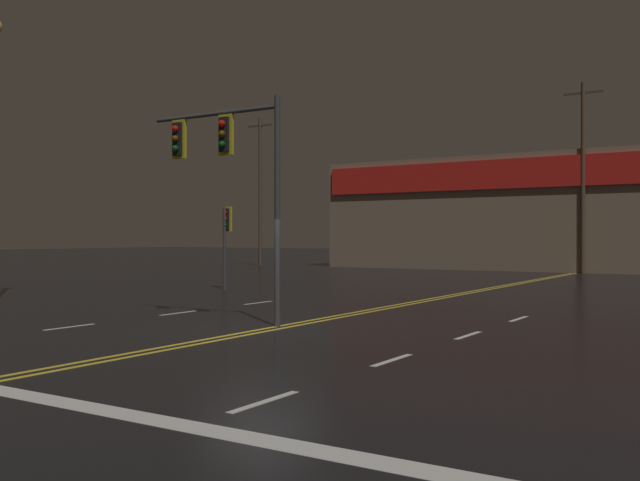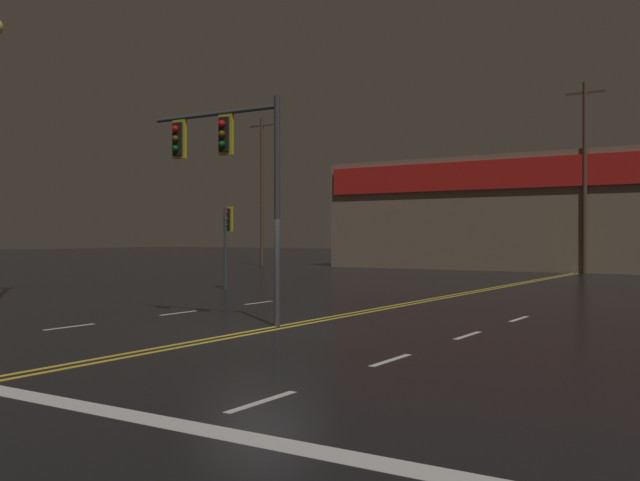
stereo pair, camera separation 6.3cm
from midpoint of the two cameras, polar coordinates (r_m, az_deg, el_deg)
The scene contains 6 objects.
ground_plane at distance 15.97m, azimuth -4.94°, elevation -7.23°, with size 200.00×200.00×0.00m, color black.
road_markings at distance 14.65m, azimuth -5.47°, elevation -7.90°, with size 12.36×60.00×0.01m.
traffic_signal_median at distance 17.68m, azimuth -7.77°, elevation 6.76°, with size 3.92×0.36×5.38m.
traffic_signal_corner_northwest at distance 28.54m, azimuth -7.58°, elevation 0.95°, with size 0.42×0.36×3.30m.
building_backdrop at distance 48.72m, azimuth 20.95°, elevation 2.05°, with size 33.38×10.23×7.21m.
utility_pole_row at distance 43.83m, azimuth 19.80°, elevation 5.08°, with size 46.79×0.26×11.43m.
Camera 1 is at (9.55, -12.62, 2.08)m, focal length 40.00 mm.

